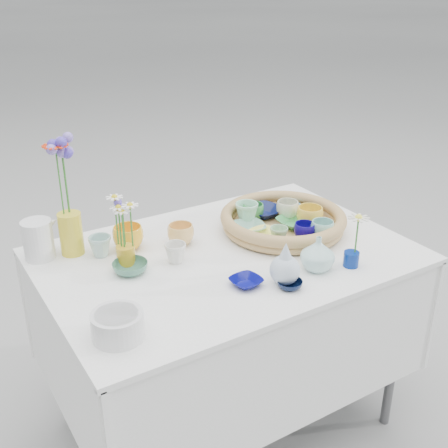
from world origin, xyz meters
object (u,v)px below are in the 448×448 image
wicker_tray (283,221)px  display_table (227,420)px  bud_vase_seafoam (318,254)px  tall_vase_yellow (71,234)px

wicker_tray → display_table: bearing=-169.9°
bud_vase_seafoam → tall_vase_yellow: tall_vase_yellow is taller
wicker_tray → tall_vase_yellow: 0.77m
display_table → bud_vase_seafoam: 0.88m
wicker_tray → tall_vase_yellow: bearing=162.4°
display_table → tall_vase_yellow: tall_vase_yellow is taller
bud_vase_seafoam → tall_vase_yellow: (-0.65, 0.54, 0.02)m
wicker_tray → tall_vase_yellow: size_ratio=3.15×
display_table → tall_vase_yellow: 1.00m
bud_vase_seafoam → tall_vase_yellow: bearing=140.4°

